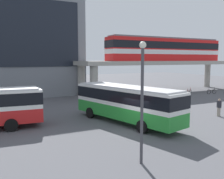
# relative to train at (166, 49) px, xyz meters

# --- Properties ---
(ground_plane) EXTENTS (120.00, 120.00, 0.00)m
(ground_plane) POSITION_rel_train_xyz_m (-17.30, -7.92, -7.20)
(ground_plane) COLOR #515156
(elevated_platform) EXTENTS (29.25, 6.35, 5.23)m
(elevated_platform) POSITION_rel_train_xyz_m (-0.84, -0.00, -2.71)
(elevated_platform) COLOR #ADA89E
(elevated_platform) RESTS_ON ground_plane
(train) EXTENTS (21.60, 2.96, 3.84)m
(train) POSITION_rel_train_xyz_m (0.00, 0.00, 0.00)
(train) COLOR red
(train) RESTS_ON elevated_platform
(bus_main) EXTENTS (4.97, 11.33, 3.22)m
(bus_main) POSITION_rel_train_xyz_m (-16.93, -15.24, -5.21)
(bus_main) COLOR #268C33
(bus_main) RESTS_ON ground_plane
(bicycle_green) EXTENTS (1.77, 0.39, 1.04)m
(bicycle_green) POSITION_rel_train_xyz_m (-9.44, -5.44, -6.84)
(bicycle_green) COLOR black
(bicycle_green) RESTS_ON ground_plane
(bicycle_black) EXTENTS (1.78, 0.35, 1.04)m
(bicycle_black) POSITION_rel_train_xyz_m (4.90, -5.48, -6.84)
(bicycle_black) COLOR black
(bicycle_black) RESTS_ON ground_plane
(bicycle_red) EXTENTS (1.71, 0.66, 1.04)m
(bicycle_red) POSITION_rel_train_xyz_m (1.44, -4.02, -6.84)
(bicycle_red) COLOR black
(bicycle_red) RESTS_ON ground_plane
(bicycle_orange) EXTENTS (1.79, 0.14, 1.04)m
(bicycle_orange) POSITION_rel_train_xyz_m (-6.22, -4.29, -6.84)
(bicycle_orange) COLOR black
(bicycle_orange) RESTS_ON ground_plane
(bicycle_silver) EXTENTS (1.77, 0.41, 1.04)m
(bicycle_silver) POSITION_rel_train_xyz_m (-7.93, -7.00, -6.84)
(bicycle_silver) COLOR black
(bicycle_silver) RESTS_ON ground_plane
(pedestrian_by_bike_rack) EXTENTS (0.47, 0.39, 1.68)m
(pedestrian_by_bike_rack) POSITION_rel_train_xyz_m (-16.20, -7.23, -6.41)
(pedestrian_by_bike_rack) COLOR gray
(pedestrian_by_bike_rack) RESTS_ON ground_plane
(pedestrian_at_kerb) EXTENTS (0.37, 0.46, 1.73)m
(pedestrian_at_kerb) POSITION_rel_train_xyz_m (-7.57, -17.19, -6.39)
(pedestrian_at_kerb) COLOR gray
(pedestrian_at_kerb) RESTS_ON ground_plane
(pedestrian_walking_across) EXTENTS (0.32, 0.41, 1.83)m
(pedestrian_walking_across) POSITION_rel_train_xyz_m (-8.70, -9.64, -6.33)
(pedestrian_walking_across) COLOR gray
(pedestrian_walking_across) RESTS_ON ground_plane
(lamp_post) EXTENTS (0.36, 0.36, 6.40)m
(lamp_post) POSITION_rel_train_xyz_m (-20.66, -23.10, -3.43)
(lamp_post) COLOR #3F3F44
(lamp_post) RESTS_ON ground_plane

